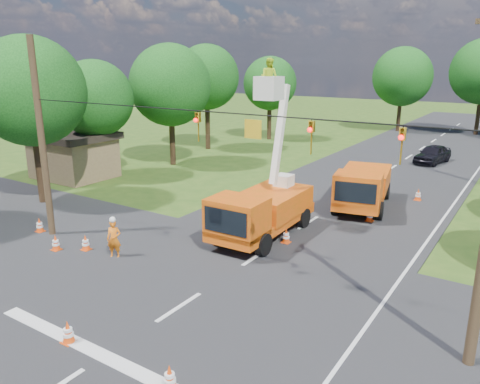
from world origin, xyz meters
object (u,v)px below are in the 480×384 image
Objects in this scene: traffic_cone_6 at (40,225)px; pole_left at (42,140)px; ground_worker at (114,239)px; traffic_cone_3 at (370,215)px; shed at (73,154)px; traffic_cone_7 at (418,195)px; bucket_truck at (262,202)px; traffic_cone_1 at (170,378)px; traffic_cone_4 at (86,243)px; tree_left_b at (30,92)px; traffic_cone_0 at (68,332)px; second_truck at (363,186)px; tree_far_a at (402,77)px; traffic_cone_5 at (56,243)px; tree_left_d at (170,85)px; tree_left_e at (207,77)px; distant_car at (433,154)px; tree_left_c at (95,99)px; tree_left_f at (270,84)px; traffic_cone_2 at (286,236)px.

pole_left is at bearing 9.90° from traffic_cone_6.
ground_worker reaches higher than traffic_cone_3.
traffic_cone_7 is at bearing 18.42° from shed.
ground_worker is 2.30× the size of traffic_cone_3.
pole_left reaches higher than bucket_truck.
ground_worker is 2.30× the size of traffic_cone_1.
traffic_cone_4 is 10.48m from tree_left_b.
shed is at bearing 141.35° from traffic_cone_0.
second_truck is 0.71× the size of tree_far_a.
traffic_cone_5 is (-10.07, 4.07, 0.00)m from traffic_cone_1.
traffic_cone_6 is 4.21m from pole_left.
tree_left_d is 7.24m from tree_left_e.
tree_left_c reaches higher than distant_car.
second_truck is 9.49× the size of traffic_cone_0.
traffic_cone_6 and traffic_cone_7 have the same top height.
bucket_truck reaches higher than traffic_cone_3.
pole_left is 12.02m from shed.
distant_car is at bearing -10.96° from tree_left_f.
tree_left_d is at bearing 123.86° from traffic_cone_0.
traffic_cone_1 is at bearing -79.09° from distant_car.
traffic_cone_1 and traffic_cone_6 have the same top height.
tree_left_d is 15.01m from tree_left_f.
tree_left_e reaches higher than tree_left_b.
traffic_cone_3 is 1.00× the size of traffic_cone_6.
shed is (-13.02, 8.23, 0.80)m from ground_worker.
ground_worker reaches higher than traffic_cone_4.
pole_left is at bearing -143.50° from second_truck.
traffic_cone_0 is at bearing -85.89° from distant_car.
traffic_cone_7 is 0.08× the size of tree_left_d.
tree_left_e is at bearing 135.24° from traffic_cone_2.
tree_left_b is (-17.00, -6.98, 5.95)m from traffic_cone_3.
traffic_cone_4 is at bearing -92.09° from tree_far_a.
tree_left_d is (-10.02, 15.23, 5.31)m from ground_worker.
traffic_cone_6 is 0.07× the size of tree_far_a.
traffic_cone_4 is 18.70m from traffic_cone_7.
tree_far_a is (9.50, 40.00, -0.12)m from tree_left_b.
traffic_cone_2 is 0.07× the size of tree_far_a.
traffic_cone_1 is (0.31, -31.93, -0.37)m from distant_car.
tree_left_e is at bearing 89.20° from ground_worker.
tree_left_d reaches higher than tree_left_c.
traffic_cone_6 is 20.72m from traffic_cone_7.
ground_worker is 11.46m from tree_left_b.
traffic_cone_0 is (-0.35, -10.41, -1.33)m from bucket_truck.
second_truck is at bearing -78.39° from tree_far_a.
tree_left_b is at bearing 147.72° from traffic_cone_0.
ground_worker is at bearing -127.62° from bucket_truck.
distant_car is at bearing 72.24° from traffic_cone_4.
tree_left_d is 1.10× the size of tree_left_f.
ground_worker is at bearing -134.91° from traffic_cone_2.
tree_left_b is (-6.85, 4.13, 5.95)m from traffic_cone_5.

